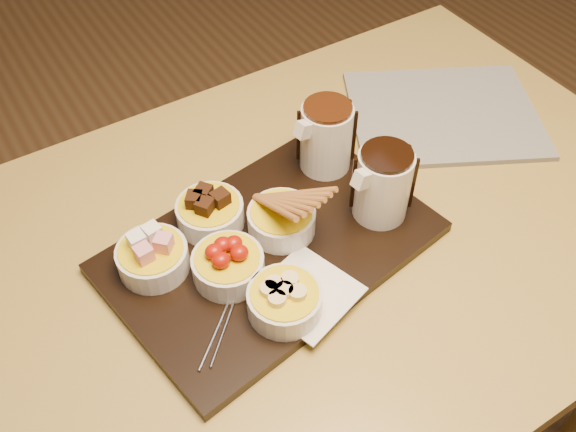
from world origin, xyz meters
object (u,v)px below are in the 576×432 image
dining_table (312,270)px  bowl_strawberries (228,266)px  pitcher_milk_chocolate (326,138)px  pitcher_dark_chocolate (383,185)px  serving_board (271,247)px  newspaper (444,114)px

dining_table → bowl_strawberries: size_ratio=12.00×
dining_table → pitcher_milk_chocolate: 0.22m
pitcher_dark_chocolate → bowl_strawberries: bearing=167.3°
dining_table → bowl_strawberries: bowl_strawberries is taller
serving_board → newspaper: serving_board is taller
bowl_strawberries → pitcher_dark_chocolate: size_ratio=0.89×
newspaper → dining_table: bearing=-135.8°
serving_board → pitcher_milk_chocolate: size_ratio=4.10×
dining_table → bowl_strawberries: (-0.15, -0.02, 0.14)m
pitcher_milk_chocolate → bowl_strawberries: bearing=-163.6°
pitcher_milk_chocolate → newspaper: 0.27m
bowl_strawberries → pitcher_milk_chocolate: pitcher_milk_chocolate is taller
serving_board → pitcher_milk_chocolate: bearing=21.8°
serving_board → pitcher_dark_chocolate: (0.17, -0.03, 0.07)m
pitcher_milk_chocolate → newspaper: pitcher_milk_chocolate is taller
serving_board → dining_table: bearing=-10.1°
dining_table → serving_board: serving_board is taller
bowl_strawberries → newspaper: size_ratio=0.30×
dining_table → bowl_strawberries: bearing=-173.8°
dining_table → pitcher_milk_chocolate: (0.09, 0.10, 0.17)m
serving_board → pitcher_milk_chocolate: (0.16, 0.10, 0.07)m
pitcher_dark_chocolate → pitcher_milk_chocolate: 0.13m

